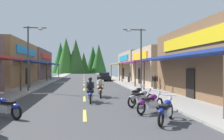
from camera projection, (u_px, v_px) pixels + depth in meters
ground at (84, 81)px, 35.47m from camera, size 9.00×98.33×0.10m
sidewalk_left at (48, 81)px, 34.69m from camera, size 2.63×98.33×0.12m
sidewalk_right at (118, 80)px, 36.24m from camera, size 2.63×98.33×0.12m
centerline_dashes at (84, 79)px, 38.92m from camera, size 0.16×73.48×0.01m
storefront_left_far at (28, 65)px, 40.27m from camera, size 8.69×13.57×5.52m
storefront_right_middle at (169, 66)px, 27.76m from camera, size 9.72×9.20×4.66m
storefront_right_far at (145, 66)px, 38.89m from camera, size 9.83×11.63×4.99m
streetlamp_left at (32, 49)px, 18.70m from camera, size 1.98×0.30×5.81m
streetlamp_right at (138, 50)px, 18.32m from camera, size 1.98×0.30×5.54m
motorcycle_parked_right_0 at (166, 110)px, 8.30m from camera, size 1.33×1.79×1.04m
motorcycle_parked_right_1 at (150, 102)px, 10.17m from camera, size 1.76×1.38×1.04m
motorcycle_parked_right_2 at (141, 97)px, 11.89m from camera, size 1.85×1.25×1.04m
motorcycle_parked_right_3 at (137, 94)px, 13.53m from camera, size 1.32×1.80×1.04m
motorcycle_parked_left_2 at (5, 107)px, 9.08m from camera, size 1.80×1.33×1.04m
rider_cruising_lead at (90, 92)px, 13.33m from camera, size 0.60×2.14×1.57m
rider_cruising_trailing at (100, 88)px, 15.61m from camera, size 0.60×2.14×1.57m
pedestrian_by_shop at (129, 76)px, 30.01m from camera, size 0.55×0.35×1.74m
pedestrian_browsing at (155, 81)px, 20.24m from camera, size 0.57×0.29×1.59m
parked_car_curbside at (104, 77)px, 35.31m from camera, size 2.11×4.32×1.40m
treeline_backdrop at (76, 58)px, 83.75m from camera, size 22.27×14.51×13.73m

